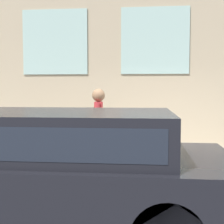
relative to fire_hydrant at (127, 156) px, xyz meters
The scene contains 5 objects.
ground_plane 0.93m from the fire_hydrant, 126.16° to the right, with size 80.00×80.00×0.00m, color #47474C.
sidewalk 1.19m from the fire_hydrant, 33.17° to the right, with size 2.68×60.00×0.15m.
fire_hydrant is the anchor object (origin of this frame).
person 1.04m from the fire_hydrant, 47.52° to the left, with size 0.41×0.27×1.70m.
parked_truck_charcoal_near 2.17m from the fire_hydrant, 155.75° to the left, with size 2.03×4.78×1.55m.
Camera 1 is at (-5.46, 0.29, 1.83)m, focal length 50.00 mm.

